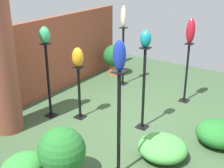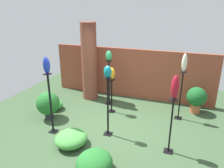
{
  "view_description": "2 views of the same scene",
  "coord_description": "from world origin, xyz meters",
  "px_view_note": "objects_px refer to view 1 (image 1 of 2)",
  "views": [
    {
      "loc": [
        -4.37,
        -2.64,
        2.89
      ],
      "look_at": [
        -0.0,
        0.34,
        0.77
      ],
      "focal_mm": 50.0,
      "sensor_mm": 36.0,
      "label": 1
    },
    {
      "loc": [
        1.84,
        -4.74,
        3.12
      ],
      "look_at": [
        -0.01,
        0.39,
        1.12
      ],
      "focal_mm": 35.0,
      "sensor_mm": 36.0,
      "label": 2
    }
  ],
  "objects_px": {
    "potted_plant_near_pillar": "(114,57)",
    "art_vase_teal": "(146,39)",
    "pedestal_ruby": "(186,76)",
    "art_vase_ruby": "(191,31)",
    "pedestal_teal": "(144,92)",
    "art_vase_cobalt": "(119,56)",
    "pedestal_amber": "(79,95)",
    "art_vase_ivory": "(124,16)",
    "brick_pillar": "(0,61)",
    "pedestal_ivory": "(123,59)",
    "potted_plant_mid_left": "(62,151)",
    "pedestal_cobalt": "(119,130)",
    "pedestal_jade": "(49,84)",
    "art_vase_amber": "(78,57)",
    "art_vase_jade": "(45,35)"
  },
  "relations": [
    {
      "from": "potted_plant_near_pillar",
      "to": "art_vase_teal",
      "type": "bearing_deg",
      "value": -135.85
    },
    {
      "from": "pedestal_ruby",
      "to": "art_vase_ruby",
      "type": "relative_size",
      "value": 2.51
    },
    {
      "from": "pedestal_ruby",
      "to": "pedestal_teal",
      "type": "distance_m",
      "value": 1.54
    },
    {
      "from": "pedestal_teal",
      "to": "art_vase_cobalt",
      "type": "xyz_separation_m",
      "value": [
        -1.38,
        -0.38,
        1.08
      ]
    },
    {
      "from": "art_vase_ruby",
      "to": "art_vase_teal",
      "type": "xyz_separation_m",
      "value": [
        -1.53,
        0.2,
        0.12
      ]
    },
    {
      "from": "pedestal_amber",
      "to": "art_vase_ivory",
      "type": "bearing_deg",
      "value": 7.51
    },
    {
      "from": "art_vase_ruby",
      "to": "brick_pillar",
      "type": "bearing_deg",
      "value": 143.56
    },
    {
      "from": "brick_pillar",
      "to": "pedestal_ivory",
      "type": "xyz_separation_m",
      "value": [
        3.04,
        -0.52,
        -0.64
      ]
    },
    {
      "from": "brick_pillar",
      "to": "art_vase_cobalt",
      "type": "relative_size",
      "value": 6.39
    },
    {
      "from": "pedestal_teal",
      "to": "art_vase_teal",
      "type": "bearing_deg",
      "value": -90.0
    },
    {
      "from": "art_vase_teal",
      "to": "potted_plant_near_pillar",
      "type": "relative_size",
      "value": 0.35
    },
    {
      "from": "art_vase_teal",
      "to": "potted_plant_mid_left",
      "type": "bearing_deg",
      "value": 173.86
    },
    {
      "from": "pedestal_teal",
      "to": "pedestal_cobalt",
      "type": "relative_size",
      "value": 0.96
    },
    {
      "from": "brick_pillar",
      "to": "pedestal_teal",
      "type": "xyz_separation_m",
      "value": [
        1.42,
        -1.98,
        -0.59
      ]
    },
    {
      "from": "brick_pillar",
      "to": "pedestal_amber",
      "type": "bearing_deg",
      "value": -35.76
    },
    {
      "from": "brick_pillar",
      "to": "potted_plant_near_pillar",
      "type": "xyz_separation_m",
      "value": [
        3.49,
        0.04,
        -0.81
      ]
    },
    {
      "from": "pedestal_ruby",
      "to": "art_vase_teal",
      "type": "distance_m",
      "value": 1.88
    },
    {
      "from": "art_vase_ruby",
      "to": "art_vase_ivory",
      "type": "bearing_deg",
      "value": 86.65
    },
    {
      "from": "brick_pillar",
      "to": "pedestal_amber",
      "type": "height_order",
      "value": "brick_pillar"
    },
    {
      "from": "pedestal_jade",
      "to": "art_vase_teal",
      "type": "height_order",
      "value": "art_vase_teal"
    },
    {
      "from": "pedestal_jade",
      "to": "art_vase_cobalt",
      "type": "bearing_deg",
      "value": -109.99
    },
    {
      "from": "art_vase_cobalt",
      "to": "art_vase_amber",
      "type": "bearing_deg",
      "value": 56.62
    },
    {
      "from": "pedestal_amber",
      "to": "potted_plant_mid_left",
      "type": "relative_size",
      "value": 1.3
    },
    {
      "from": "brick_pillar",
      "to": "art_vase_teal",
      "type": "relative_size",
      "value": 9.02
    },
    {
      "from": "art_vase_ivory",
      "to": "art_vase_amber",
      "type": "relative_size",
      "value": 1.37
    },
    {
      "from": "art_vase_ivory",
      "to": "art_vase_ruby",
      "type": "distance_m",
      "value": 1.66
    },
    {
      "from": "pedestal_jade",
      "to": "art_vase_amber",
      "type": "bearing_deg",
      "value": -62.1
    },
    {
      "from": "potted_plant_mid_left",
      "to": "art_vase_teal",
      "type": "bearing_deg",
      "value": -6.14
    },
    {
      "from": "potted_plant_mid_left",
      "to": "potted_plant_near_pillar",
      "type": "distance_m",
      "value": 4.37
    },
    {
      "from": "art_vase_cobalt",
      "to": "pedestal_teal",
      "type": "bearing_deg",
      "value": 15.27
    },
    {
      "from": "pedestal_amber",
      "to": "pedestal_ruby",
      "type": "bearing_deg",
      "value": -36.82
    },
    {
      "from": "pedestal_cobalt",
      "to": "art_vase_teal",
      "type": "xyz_separation_m",
      "value": [
        1.38,
        0.38,
        0.93
      ]
    },
    {
      "from": "brick_pillar",
      "to": "pedestal_cobalt",
      "type": "xyz_separation_m",
      "value": [
        0.04,
        -2.35,
        -0.56
      ]
    },
    {
      "from": "brick_pillar",
      "to": "potted_plant_mid_left",
      "type": "bearing_deg",
      "value": -105.31
    },
    {
      "from": "pedestal_ruby",
      "to": "pedestal_amber",
      "type": "xyz_separation_m",
      "value": [
        -1.87,
        1.4,
        -0.12
      ]
    },
    {
      "from": "art_vase_jade",
      "to": "potted_plant_near_pillar",
      "type": "bearing_deg",
      "value": 6.21
    },
    {
      "from": "art_vase_ivory",
      "to": "art_vase_cobalt",
      "type": "xyz_separation_m",
      "value": [
        -3.0,
        -1.84,
        0.12
      ]
    },
    {
      "from": "pedestal_ivory",
      "to": "art_vase_cobalt",
      "type": "distance_m",
      "value": 3.7
    },
    {
      "from": "art_vase_ruby",
      "to": "pedestal_jade",
      "type": "bearing_deg",
      "value": 138.16
    },
    {
      "from": "pedestal_jade",
      "to": "brick_pillar",
      "type": "bearing_deg",
      "value": 162.24
    },
    {
      "from": "brick_pillar",
      "to": "art_vase_jade",
      "type": "xyz_separation_m",
      "value": [
        0.8,
        -0.26,
        0.33
      ]
    },
    {
      "from": "art_vase_amber",
      "to": "potted_plant_mid_left",
      "type": "height_order",
      "value": "art_vase_amber"
    },
    {
      "from": "pedestal_ruby",
      "to": "pedestal_jade",
      "type": "height_order",
      "value": "pedestal_jade"
    },
    {
      "from": "pedestal_cobalt",
      "to": "potted_plant_near_pillar",
      "type": "relative_size",
      "value": 1.94
    },
    {
      "from": "potted_plant_mid_left",
      "to": "art_vase_ivory",
      "type": "bearing_deg",
      "value": 19.56
    },
    {
      "from": "pedestal_teal",
      "to": "pedestal_cobalt",
      "type": "distance_m",
      "value": 1.43
    },
    {
      "from": "art_vase_teal",
      "to": "pedestal_teal",
      "type": "bearing_deg",
      "value": 90.0
    },
    {
      "from": "pedestal_jade",
      "to": "potted_plant_mid_left",
      "type": "distance_m",
      "value": 2.0
    },
    {
      "from": "art_vase_cobalt",
      "to": "potted_plant_near_pillar",
      "type": "xyz_separation_m",
      "value": [
        3.45,
        2.39,
        -1.3
      ]
    },
    {
      "from": "pedestal_teal",
      "to": "art_vase_jade",
      "type": "height_order",
      "value": "art_vase_jade"
    }
  ]
}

